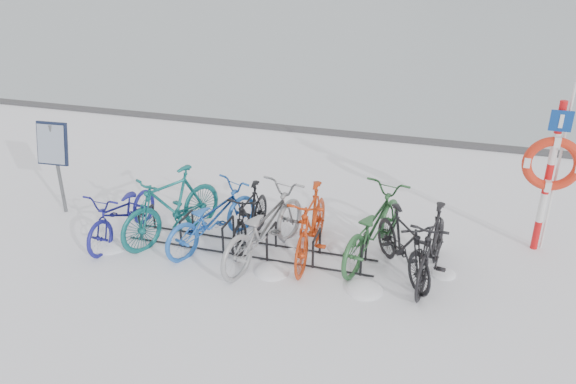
# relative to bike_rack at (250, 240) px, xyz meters

# --- Properties ---
(ground) EXTENTS (900.00, 900.00, 0.00)m
(ground) POSITION_rel_bike_rack_xyz_m (0.00, 0.00, -0.18)
(ground) COLOR white
(ground) RESTS_ON ground
(quay_edge) EXTENTS (400.00, 0.25, 0.10)m
(quay_edge) POSITION_rel_bike_rack_xyz_m (0.00, 5.90, -0.13)
(quay_edge) COLOR #3F3F42
(quay_edge) RESTS_ON ground
(bike_rack) EXTENTS (4.00, 0.48, 0.46)m
(bike_rack) POSITION_rel_bike_rack_xyz_m (0.00, 0.00, 0.00)
(bike_rack) COLOR black
(bike_rack) RESTS_ON ground
(info_board) EXTENTS (0.57, 0.25, 1.67)m
(info_board) POSITION_rel_bike_rack_xyz_m (-3.65, 0.29, 1.03)
(info_board) COLOR #595B5E
(info_board) RESTS_ON ground
(lifebuoy_station) EXTENTS (0.84, 0.23, 4.36)m
(lifebuoy_station) POSITION_rel_bike_rack_xyz_m (4.31, 1.29, 1.28)
(lifebuoy_station) COLOR red
(lifebuoy_station) RESTS_ON ground
(bike_0) EXTENTS (0.73, 1.84, 0.95)m
(bike_0) POSITION_rel_bike_rack_xyz_m (-2.12, -0.19, 0.29)
(bike_0) COLOR navy
(bike_0) RESTS_ON ground
(bike_1) EXTENTS (1.33, 2.03, 1.19)m
(bike_1) POSITION_rel_bike_rack_xyz_m (-1.35, 0.06, 0.41)
(bike_1) COLOR #125D5E
(bike_1) RESTS_ON ground
(bike_2) EXTENTS (1.38, 2.02, 1.00)m
(bike_2) POSITION_rel_bike_rack_xyz_m (-0.64, 0.03, 0.32)
(bike_2) COLOR blue
(bike_2) RESTS_ON ground
(bike_3) EXTENTS (0.47, 1.64, 0.98)m
(bike_3) POSITION_rel_bike_rack_xyz_m (-0.08, 0.26, 0.31)
(bike_3) COLOR black
(bike_3) RESTS_ON ground
(bike_4) EXTENTS (1.27, 2.25, 1.12)m
(bike_4) POSITION_rel_bike_rack_xyz_m (0.28, -0.11, 0.38)
(bike_4) COLOR gray
(bike_4) RESTS_ON ground
(bike_5) EXTENTS (0.57, 1.90, 1.14)m
(bike_5) POSITION_rel_bike_rack_xyz_m (0.96, 0.12, 0.39)
(bike_5) COLOR #B5330E
(bike_5) RESTS_ON ground
(bike_6) EXTENTS (1.21, 2.18, 1.08)m
(bike_6) POSITION_rel_bike_rack_xyz_m (1.85, 0.41, 0.36)
(bike_6) COLOR #28592F
(bike_6) RESTS_ON ground
(bike_7) EXTENTS (1.31, 1.66, 1.01)m
(bike_7) POSITION_rel_bike_rack_xyz_m (2.35, 0.05, 0.32)
(bike_7) COLOR black
(bike_7) RESTS_ON ground
(bike_8) EXTENTS (0.76, 1.87, 1.09)m
(bike_8) POSITION_rel_bike_rack_xyz_m (2.75, 0.03, 0.36)
(bike_8) COLOR black
(bike_8) RESTS_ON ground
(snow_drifts) EXTENTS (6.13, 1.63, 0.22)m
(snow_drifts) POSITION_rel_bike_rack_xyz_m (-0.06, -0.19, -0.18)
(snow_drifts) COLOR white
(snow_drifts) RESTS_ON ground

